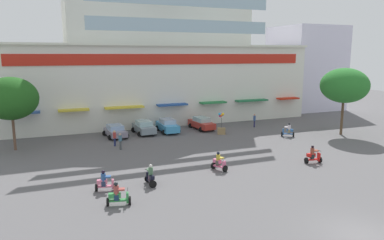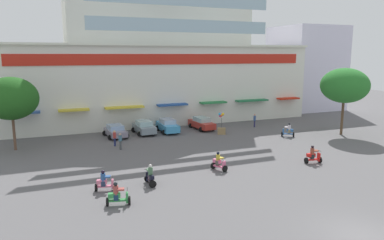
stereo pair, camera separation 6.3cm
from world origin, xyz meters
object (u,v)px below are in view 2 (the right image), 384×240
(scooter_rider_4, at_px, (313,156))
(pedestrian_2, at_px, (115,137))
(balloon_vendor_cart, at_px, (221,125))
(plaza_tree_1, at_px, (345,86))
(pedestrian_1, at_px, (120,140))
(scooter_rider_0, at_px, (288,131))
(parked_car_2, at_px, (168,126))
(parked_car_1, at_px, (144,127))
(scooter_rider_5, at_px, (219,163))
(parked_car_0, at_px, (115,131))
(scooter_rider_6, at_px, (118,196))
(parked_car_3, at_px, (202,123))
(pedestrian_0, at_px, (255,120))
(scooter_rider_1, at_px, (150,176))
(plaza_tree_0, at_px, (11,99))
(scooter_rider_2, at_px, (105,182))

(scooter_rider_4, xyz_separation_m, pedestrian_2, (-14.53, 12.02, 0.28))
(balloon_vendor_cart, bearing_deg, scooter_rider_4, -80.40)
(plaza_tree_1, xyz_separation_m, pedestrian_1, (-24.76, 2.78, -4.69))
(scooter_rider_0, distance_m, balloon_vendor_cart, 7.46)
(parked_car_2, bearing_deg, parked_car_1, 176.95)
(plaza_tree_1, height_order, scooter_rider_5, plaza_tree_1)
(parked_car_0, relative_size, scooter_rider_6, 2.64)
(pedestrian_1, bearing_deg, scooter_rider_0, -4.30)
(parked_car_3, relative_size, pedestrian_2, 2.78)
(pedestrian_0, height_order, balloon_vendor_cart, balloon_vendor_cart)
(parked_car_3, relative_size, scooter_rider_6, 2.91)
(parked_car_1, bearing_deg, parked_car_2, -3.05)
(parked_car_0, height_order, scooter_rider_4, scooter_rider_4)
(scooter_rider_4, xyz_separation_m, balloon_vendor_cart, (-2.19, 12.92, 0.41))
(parked_car_1, relative_size, parked_car_3, 0.91)
(scooter_rider_1, bearing_deg, scooter_rider_4, -0.48)
(parked_car_3, bearing_deg, plaza_tree_1, -32.25)
(pedestrian_1, xyz_separation_m, pedestrian_2, (-0.27, 1.58, -0.01))
(parked_car_3, distance_m, scooter_rider_6, 23.22)
(scooter_rider_1, height_order, balloon_vendor_cart, balloon_vendor_cart)
(plaza_tree_1, height_order, pedestrian_1, plaza_tree_1)
(parked_car_1, relative_size, pedestrian_2, 2.54)
(parked_car_2, relative_size, balloon_vendor_cart, 1.70)
(plaza_tree_0, relative_size, parked_car_1, 1.72)
(plaza_tree_0, xyz_separation_m, scooter_rider_6, (6.82, -16.59, -4.38))
(parked_car_3, height_order, scooter_rider_5, parked_car_3)
(parked_car_1, height_order, parked_car_2, parked_car_2)
(scooter_rider_2, bearing_deg, plaza_tree_1, 15.03)
(parked_car_1, bearing_deg, scooter_rider_1, -102.90)
(pedestrian_0, bearing_deg, pedestrian_2, -170.52)
(plaza_tree_1, relative_size, scooter_rider_2, 5.22)
(parked_car_0, distance_m, scooter_rider_4, 21.07)
(plaza_tree_0, height_order, scooter_rider_5, plaza_tree_0)
(plaza_tree_1, bearing_deg, scooter_rider_6, -159.67)
(pedestrian_2, bearing_deg, scooter_rider_4, -39.59)
(parked_car_2, bearing_deg, balloon_vendor_cart, -32.04)
(plaza_tree_1, height_order, balloon_vendor_cart, plaza_tree_1)
(scooter_rider_0, relative_size, balloon_vendor_cart, 0.61)
(scooter_rider_0, relative_size, pedestrian_1, 0.96)
(parked_car_1, xyz_separation_m, parked_car_2, (2.80, -0.15, 0.02))
(scooter_rider_0, distance_m, scooter_rider_2, 23.18)
(parked_car_2, height_order, balloon_vendor_cart, balloon_vendor_cart)
(parked_car_3, relative_size, scooter_rider_5, 2.96)
(scooter_rider_0, xyz_separation_m, scooter_rider_4, (-4.18, -9.05, -0.00))
(scooter_rider_2, height_order, balloon_vendor_cart, balloon_vendor_cart)
(plaza_tree_0, bearing_deg, scooter_rider_0, -10.29)
(plaza_tree_1, xyz_separation_m, parked_car_2, (-18.08, 8.65, -4.83))
(scooter_rider_2, distance_m, scooter_rider_6, 2.71)
(scooter_rider_1, relative_size, scooter_rider_4, 1.00)
(parked_car_3, bearing_deg, balloon_vendor_cart, -73.25)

